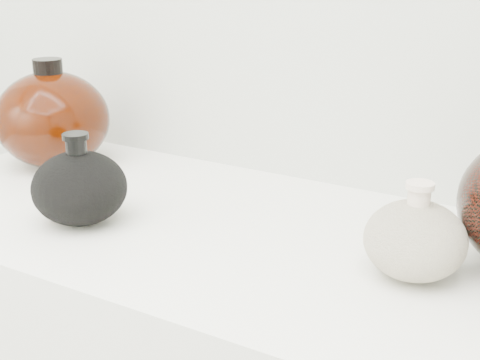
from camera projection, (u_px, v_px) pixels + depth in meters
The scene contains 3 objects.
black_gourd_vase at pixel (80, 187), 0.96m from camera, with size 0.18×0.18×0.13m.
cream_gourd_vase at pixel (415, 239), 0.80m from camera, with size 0.15×0.15×0.12m.
left_round_pot at pixel (53, 119), 1.21m from camera, with size 0.27×0.27×0.20m.
Camera 1 is at (0.44, 0.20, 1.28)m, focal length 50.00 mm.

